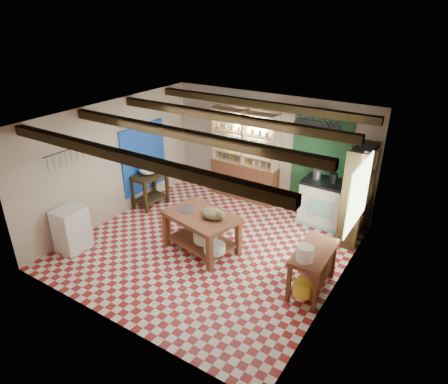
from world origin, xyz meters
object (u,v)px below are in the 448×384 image
Objects in this scene: white_cabinet at (72,229)px; stove at (326,202)px; prep_table at (150,190)px; right_counter at (312,270)px; work_table at (202,232)px; cat at (212,214)px.

stove is at bearing 41.90° from white_cabinet.
right_counter is (4.38, -0.88, -0.02)m from prep_table.
white_cabinet reaches higher than prep_table.
work_table is 0.55m from cat.
work_table is at bearing 177.47° from right_counter.
cat is at bearing -121.05° from stove.
work_table is 2.53m from white_cabinet.
prep_table is at bearing 160.87° from cat.
work_table is 2.31m from prep_table.
work_table is 1.34× the size of stove.
stove is at bearing 65.65° from work_table.
prep_table reaches higher than work_table.
prep_table is (-2.13, 0.88, 0.02)m from work_table.
stove is 2.29× the size of cat.
stove is 2.72m from cat.
white_cabinet is (-2.15, -1.33, 0.05)m from work_table.
stove is at bearing 102.23° from right_counter.
right_counter is at bearing -75.21° from stove.
right_counter reaches higher than work_table.
stove reaches higher than work_table.
cat is at bearing 177.45° from right_counter.
cat is at bearing -15.95° from prep_table.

